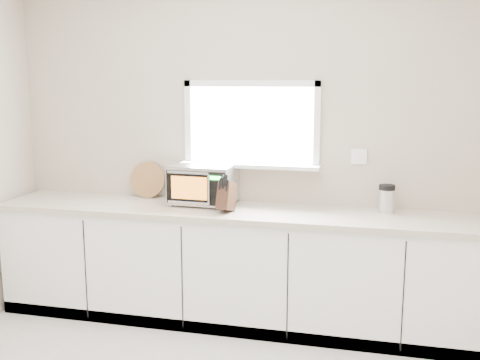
% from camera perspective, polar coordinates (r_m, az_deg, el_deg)
% --- Properties ---
extents(back_wall, '(4.00, 0.17, 2.70)m').
position_cam_1_polar(back_wall, '(4.53, 1.19, 3.31)').
color(back_wall, '#B4A88F').
rests_on(back_wall, ground).
extents(cabinets, '(3.92, 0.60, 0.88)m').
position_cam_1_polar(cabinets, '(4.46, 0.31, -9.01)').
color(cabinets, white).
rests_on(cabinets, ground).
extents(countertop, '(3.92, 0.64, 0.04)m').
position_cam_1_polar(countertop, '(4.32, 0.29, -3.29)').
color(countertop, '#C0AE9E').
rests_on(countertop, cabinets).
extents(microwave, '(0.51, 0.43, 0.32)m').
position_cam_1_polar(microwave, '(4.49, -3.73, -0.34)').
color(microwave, black).
rests_on(microwave, countertop).
extents(knife_block, '(0.13, 0.22, 0.29)m').
position_cam_1_polar(knife_block, '(4.22, -1.39, -1.59)').
color(knife_block, '#3F2716').
rests_on(knife_block, countertop).
extents(cutting_board, '(0.30, 0.07, 0.30)m').
position_cam_1_polar(cutting_board, '(4.79, -9.36, 0.02)').
color(cutting_board, '#9E723D').
rests_on(cutting_board, countertop).
extents(coffee_grinder, '(0.12, 0.12, 0.22)m').
position_cam_1_polar(coffee_grinder, '(4.35, 14.67, -1.83)').
color(coffee_grinder, silver).
rests_on(coffee_grinder, countertop).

